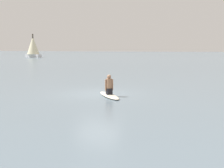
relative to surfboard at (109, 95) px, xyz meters
The scene contains 4 objects.
ground_plane 1.18m from the surfboard, 54.03° to the left, with size 400.00×400.00×0.00m, color slate.
surfboard is the anchor object (origin of this frame).
person_paddler 0.54m from the surfboard, 45.00° to the right, with size 0.45×0.44×1.06m.
sailboat_near_left 70.25m from the surfboard, 38.77° to the left, with size 3.92×5.01×6.49m.
Camera 1 is at (-15.17, -6.56, 2.59)m, focal length 46.99 mm.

